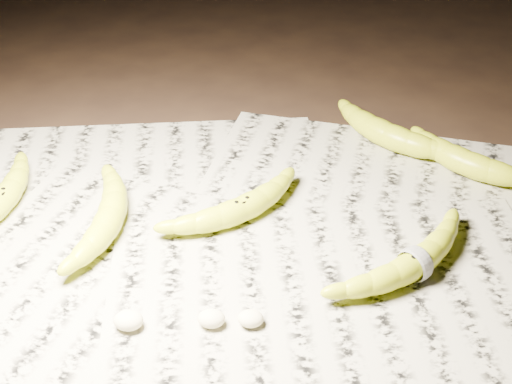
# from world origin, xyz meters

# --- Properties ---
(ground) EXTENTS (3.00, 3.00, 0.00)m
(ground) POSITION_xyz_m (0.00, 0.00, 0.00)
(ground) COLOR black
(ground) RESTS_ON ground
(newspaper_patch) EXTENTS (0.90, 0.70, 0.01)m
(newspaper_patch) POSITION_xyz_m (-0.02, -0.01, 0.00)
(newspaper_patch) COLOR #A4A18C
(newspaper_patch) RESTS_ON ground
(banana_left_a) EXTENTS (0.09, 0.21, 0.04)m
(banana_left_a) POSITION_xyz_m (-0.36, 0.01, 0.03)
(banana_left_a) COLOR #C8E31C
(banana_left_a) RESTS_ON newspaper_patch
(banana_left_b) EXTENTS (0.06, 0.20, 0.04)m
(banana_left_b) POSITION_xyz_m (-0.20, -0.01, 0.03)
(banana_left_b) COLOR #C8E31C
(banana_left_b) RESTS_ON newspaper_patch
(banana_center) EXTENTS (0.19, 0.18, 0.04)m
(banana_center) POSITION_xyz_m (-0.03, 0.02, 0.03)
(banana_center) COLOR #C8E31C
(banana_center) RESTS_ON newspaper_patch
(banana_taped) EXTENTS (0.20, 0.19, 0.04)m
(banana_taped) POSITION_xyz_m (0.19, -0.08, 0.03)
(banana_taped) COLOR #C8E31C
(banana_taped) RESTS_ON newspaper_patch
(banana_upper_a) EXTENTS (0.21, 0.19, 0.04)m
(banana_upper_a) POSITION_xyz_m (0.18, 0.23, 0.03)
(banana_upper_a) COLOR #C8E31C
(banana_upper_a) RESTS_ON newspaper_patch
(banana_upper_b) EXTENTS (0.19, 0.17, 0.04)m
(banana_upper_b) POSITION_xyz_m (0.29, 0.16, 0.03)
(banana_upper_b) COLOR #C8E31C
(banana_upper_b) RESTS_ON newspaper_patch
(measuring_tape) EXTENTS (0.04, 0.04, 0.05)m
(measuring_tape) POSITION_xyz_m (0.19, -0.08, 0.03)
(measuring_tape) COLOR white
(measuring_tape) RESTS_ON newspaper_patch
(flesh_chunk_a) EXTENTS (0.03, 0.03, 0.02)m
(flesh_chunk_a) POSITION_xyz_m (-0.14, -0.19, 0.02)
(flesh_chunk_a) COLOR #F2EDBB
(flesh_chunk_a) RESTS_ON newspaper_patch
(flesh_chunk_b) EXTENTS (0.03, 0.03, 0.02)m
(flesh_chunk_b) POSITION_xyz_m (-0.05, -0.18, 0.02)
(flesh_chunk_b) COLOR #F2EDBB
(flesh_chunk_b) RESTS_ON newspaper_patch
(flesh_chunk_c) EXTENTS (0.03, 0.02, 0.02)m
(flesh_chunk_c) POSITION_xyz_m (-0.00, -0.18, 0.02)
(flesh_chunk_c) COLOR #F2EDBB
(flesh_chunk_c) RESTS_ON newspaper_patch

